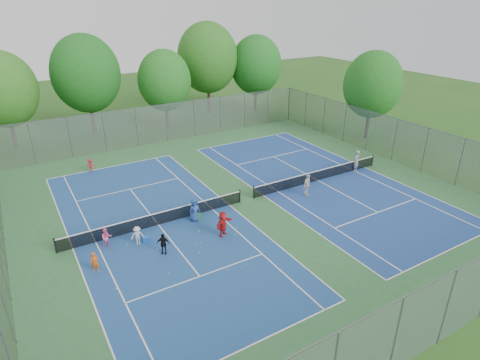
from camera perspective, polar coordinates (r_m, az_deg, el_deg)
name	(u,v)px	position (r m, az deg, el deg)	size (l,w,h in m)	color
ground	(247,200)	(30.27, 0.97, -2.91)	(120.00, 120.00, 0.00)	#27541A
court_pad	(247,200)	(30.27, 0.97, -2.90)	(32.00, 32.00, 0.01)	#2F6436
court_left	(158,225)	(27.67, -11.52, -6.26)	(10.97, 23.77, 0.01)	navy
court_right	(318,180)	(34.12, 11.02, -0.06)	(10.97, 23.77, 0.01)	navy
net_left	(158,219)	(27.45, -11.60, -5.47)	(12.87, 0.10, 0.91)	black
net_right	(318,176)	(33.94, 11.08, 0.62)	(12.87, 0.10, 0.91)	black
fence_north	(166,123)	(43.01, -10.42, 7.99)	(32.00, 0.10, 4.00)	gray
fence_south	(447,308)	(19.78, 27.31, -15.89)	(32.00, 0.10, 4.00)	gray
fence_east	(395,140)	(39.70, 21.12, 5.33)	(32.00, 0.10, 4.00)	gray
tree_nw	(3,90)	(45.51, -30.68, 10.99)	(6.40, 6.40, 9.58)	#443326
tree_nl	(86,74)	(47.11, -21.08, 13.91)	(7.20, 7.20, 10.69)	#443326
tree_nc	(165,81)	(47.48, -10.69, 13.73)	(6.00, 6.00, 8.85)	#443326
tree_nr	(207,58)	(52.69, -4.65, 16.92)	(7.60, 7.60, 11.42)	#443326
tree_ne	(256,65)	(54.07, 2.31, 16.02)	(6.60, 6.60, 9.77)	#443326
tree_side_e	(373,85)	(44.73, 18.36, 12.75)	(6.00, 6.00, 9.20)	#443326
ball_crate	(146,239)	(26.02, -13.21, -8.19)	(0.39, 0.39, 0.33)	blue
ball_hopper	(198,217)	(27.72, -5.95, -5.22)	(0.26, 0.26, 0.51)	#238237
student_a	(95,262)	(23.98, -19.94, -10.92)	(0.46, 0.30, 1.25)	#D05313
student_b	(107,238)	(25.89, -18.45, -7.81)	(0.63, 0.49, 1.29)	#EE5C9B
student_c	(137,235)	(25.65, -14.38, -7.65)	(0.80, 0.46, 1.24)	beige
student_d	(163,244)	(24.41, -10.88, -8.90)	(0.80, 0.33, 1.36)	black
student_e	(195,210)	(27.37, -6.47, -4.28)	(0.81, 0.53, 1.67)	#27448F
student_f	(223,224)	(25.57, -2.44, -6.28)	(1.60, 0.51, 1.72)	red
child_far_baseline	(91,165)	(37.38, -20.49, 1.97)	(0.76, 0.44, 1.18)	#AE1827
instructor	(356,161)	(36.46, 16.17, 2.64)	(0.70, 0.46, 1.91)	gray
teen_court_b	(307,185)	(31.04, 9.52, -0.72)	(1.04, 0.43, 1.77)	silver
tennis_ball_0	(235,235)	(26.02, -0.73, -7.80)	(0.07, 0.07, 0.07)	yellow
tennis_ball_1	(201,243)	(25.32, -5.62, -8.94)	(0.07, 0.07, 0.07)	gold
tennis_ball_2	(195,245)	(25.20, -6.35, -9.15)	(0.07, 0.07, 0.07)	#B8CF30
tennis_ball_3	(199,231)	(26.51, -5.81, -7.28)	(0.07, 0.07, 0.07)	#DDEF37
tennis_ball_4	(116,289)	(22.71, -17.22, -14.56)	(0.07, 0.07, 0.07)	yellow
tennis_ball_5	(245,265)	(23.40, 0.69, -11.95)	(0.07, 0.07, 0.07)	#C1D531
tennis_ball_6	(199,253)	(24.43, -5.88, -10.33)	(0.07, 0.07, 0.07)	#CFDB33
tennis_ball_7	(157,250)	(25.14, -11.67, -9.66)	(0.07, 0.07, 0.07)	#DCF438
tennis_ball_8	(237,228)	(26.71, -0.43, -6.86)	(0.07, 0.07, 0.07)	#CDDF33
tennis_ball_9	(227,270)	(23.01, -1.83, -12.69)	(0.07, 0.07, 0.07)	yellow
tennis_ball_10	(168,274)	(23.10, -10.15, -12.97)	(0.07, 0.07, 0.07)	#B8CB2F
tennis_ball_11	(128,245)	(26.02, -15.70, -8.84)	(0.07, 0.07, 0.07)	#A4C82E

